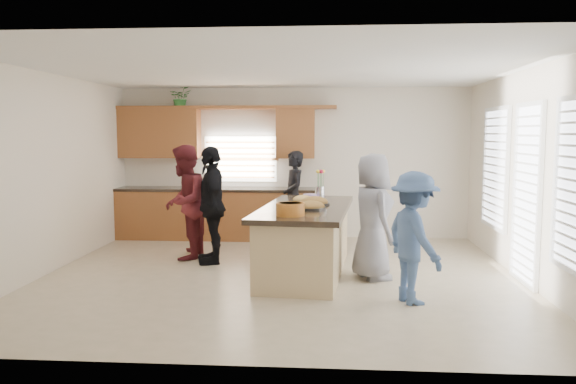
# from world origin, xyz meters

# --- Properties ---
(floor) EXTENTS (6.50, 6.50, 0.00)m
(floor) POSITION_xyz_m (0.00, 0.00, 0.00)
(floor) COLOR beige
(floor) RESTS_ON ground
(room_shell) EXTENTS (6.52, 6.02, 2.81)m
(room_shell) POSITION_xyz_m (0.00, 0.00, 1.90)
(room_shell) COLOR silver
(room_shell) RESTS_ON ground
(back_cabinetry) EXTENTS (4.08, 0.66, 2.46)m
(back_cabinetry) POSITION_xyz_m (-1.47, 2.73, 0.91)
(back_cabinetry) COLOR #99572C
(back_cabinetry) RESTS_ON ground
(right_wall_glazing) EXTENTS (0.06, 4.00, 2.25)m
(right_wall_glazing) POSITION_xyz_m (3.22, -0.13, 1.34)
(right_wall_glazing) COLOR white
(right_wall_glazing) RESTS_ON ground
(island) EXTENTS (1.41, 2.80, 0.95)m
(island) POSITION_xyz_m (0.35, 0.21, 0.45)
(island) COLOR tan
(island) RESTS_ON ground
(platter_front) EXTENTS (0.40, 0.40, 0.16)m
(platter_front) POSITION_xyz_m (0.43, -0.07, 0.98)
(platter_front) COLOR black
(platter_front) RESTS_ON island
(platter_mid) EXTENTS (0.44, 0.44, 0.18)m
(platter_mid) POSITION_xyz_m (0.46, 0.40, 0.98)
(platter_mid) COLOR black
(platter_mid) RESTS_ON island
(platter_back) EXTENTS (0.34, 0.34, 0.14)m
(platter_back) POSITION_xyz_m (0.29, 0.70, 0.98)
(platter_back) COLOR black
(platter_back) RESTS_ON island
(salad_bowl) EXTENTS (0.36, 0.36, 0.16)m
(salad_bowl) POSITION_xyz_m (0.19, -0.71, 1.04)
(salad_bowl) COLOR #C87224
(salad_bowl) RESTS_ON island
(clear_cup) EXTENTS (0.09, 0.09, 0.09)m
(clear_cup) POSITION_xyz_m (0.59, -0.70, 0.99)
(clear_cup) COLOR white
(clear_cup) RESTS_ON island
(plate_stack) EXTENTS (0.22, 0.22, 0.05)m
(plate_stack) POSITION_xyz_m (0.37, 1.28, 0.98)
(plate_stack) COLOR #C69AE0
(plate_stack) RESTS_ON island
(flower_vase) EXTENTS (0.14, 0.14, 0.43)m
(flower_vase) POSITION_xyz_m (0.53, 1.40, 1.17)
(flower_vase) COLOR silver
(flower_vase) RESTS_ON island
(potted_plant) EXTENTS (0.45, 0.41, 0.43)m
(potted_plant) POSITION_xyz_m (-2.08, 2.82, 2.61)
(potted_plant) COLOR #2E742F
(potted_plant) RESTS_ON back_cabinetry
(woman_left_back) EXTENTS (0.56, 0.69, 1.65)m
(woman_left_back) POSITION_xyz_m (0.05, 2.36, 0.83)
(woman_left_back) COLOR black
(woman_left_back) RESTS_ON ground
(woman_left_mid) EXTENTS (0.68, 0.87, 1.78)m
(woman_left_mid) POSITION_xyz_m (-1.58, 1.01, 0.89)
(woman_left_mid) COLOR maroon
(woman_left_mid) RESTS_ON ground
(woman_left_front) EXTENTS (0.69, 1.11, 1.77)m
(woman_left_front) POSITION_xyz_m (-1.10, 0.75, 0.88)
(woman_left_front) COLOR black
(woman_left_front) RESTS_ON ground
(woman_right_back) EXTENTS (0.89, 1.13, 1.53)m
(woman_right_back) POSITION_xyz_m (1.64, -1.09, 0.76)
(woman_right_back) COLOR #3F5B8A
(woman_right_back) RESTS_ON ground
(woman_right_front) EXTENTS (0.78, 0.96, 1.69)m
(woman_right_front) POSITION_xyz_m (1.25, -0.02, 0.85)
(woman_right_front) COLOR slate
(woman_right_front) RESTS_ON ground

